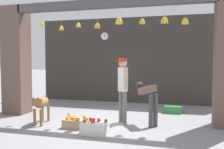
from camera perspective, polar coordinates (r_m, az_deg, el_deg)
ground_plane at (r=6.96m, az=-1.06°, el=-10.72°), size 60.00×60.00×0.00m
shop_back_wall at (r=9.86m, az=4.26°, el=3.26°), size 7.47×0.12×3.34m
shop_pillar_left at (r=8.42m, az=-21.02°, el=3.00°), size 0.70×0.60×3.34m
storefront_awning at (r=7.01m, az=-0.55°, el=15.60°), size 5.57×0.28×0.81m
dog at (r=6.86m, az=-15.94°, el=-6.44°), size 0.41×1.03×0.78m
shopkeeper at (r=6.66m, az=2.48°, el=-2.30°), size 0.32×0.32×1.74m
worker_stooping at (r=6.56m, az=8.26°, el=-5.13°), size 0.65×0.71×1.09m
fruit_crate_oranges at (r=6.42m, az=-8.55°, el=-10.83°), size 0.53×0.38×0.30m
fruit_crate_apples at (r=5.84m, az=-3.94°, el=-11.99°), size 0.59×0.44×0.36m
produce_box_green at (r=8.26m, az=13.75°, el=-7.74°), size 0.52×0.36×0.23m
water_bottle at (r=7.01m, az=-9.87°, el=-9.75°), size 0.07×0.07×0.23m
wall_clock at (r=10.09m, az=-1.68°, el=8.73°), size 0.32×0.03×0.32m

